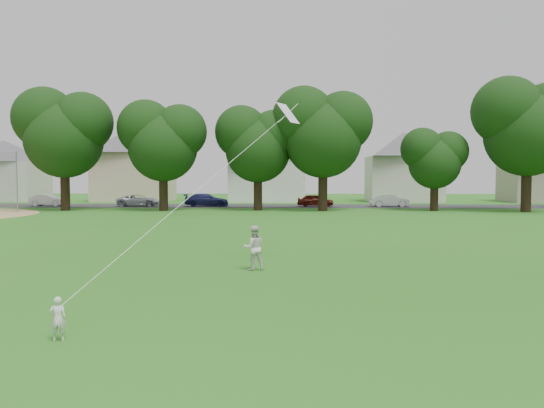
{
  "coord_description": "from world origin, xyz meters",
  "views": [
    {
      "loc": [
        2.81,
        -10.98,
        2.98
      ],
      "look_at": [
        2.33,
        2.0,
        2.3
      ],
      "focal_mm": 35.0,
      "sensor_mm": 36.0,
      "label": 1
    }
  ],
  "objects": [
    {
      "name": "ground",
      "position": [
        0.0,
        0.0,
        0.0
      ],
      "size": [
        160.0,
        160.0,
        0.0
      ],
      "primitive_type": "plane",
      "color": "#245F15",
      "rests_on": "ground"
    },
    {
      "name": "street",
      "position": [
        0.0,
        42.0,
        0.01
      ],
      "size": [
        90.0,
        7.0,
        0.01
      ],
      "primitive_type": "cube",
      "color": "#2D2D30",
      "rests_on": "ground"
    },
    {
      "name": "toddler",
      "position": [
        -1.4,
        -1.69,
        0.41
      ],
      "size": [
        0.33,
        0.25,
        0.82
      ],
      "primitive_type": "imported",
      "rotation": [
        0.0,
        0.0,
        3.33
      ],
      "color": "silver",
      "rests_on": "ground"
    },
    {
      "name": "older_boy",
      "position": [
        1.62,
        5.7,
        0.71
      ],
      "size": [
        0.81,
        0.71,
        1.42
      ],
      "primitive_type": "imported",
      "rotation": [
        0.0,
        0.0,
        3.43
      ],
      "color": "silver",
      "rests_on": "ground"
    },
    {
      "name": "kite",
      "position": [
        0.65,
        2.67,
        2.85
      ],
      "size": [
        2.5,
        4.88,
        10.63
      ],
      "color": "white",
      "rests_on": "ground"
    },
    {
      "name": "tree_row",
      "position": [
        2.46,
        34.99,
        6.63
      ],
      "size": [
        80.47,
        9.39,
        11.56
      ],
      "color": "black",
      "rests_on": "ground"
    },
    {
      "name": "parked_cars",
      "position": [
        -7.72,
        41.0,
        0.61
      ],
      "size": [
        46.82,
        2.43,
        1.27
      ],
      "color": "black",
      "rests_on": "ground"
    },
    {
      "name": "house_row",
      "position": [
        -1.43,
        52.0,
        4.87
      ],
      "size": [
        76.35,
        13.01,
        10.43
      ],
      "color": "silver",
      "rests_on": "ground"
    }
  ]
}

